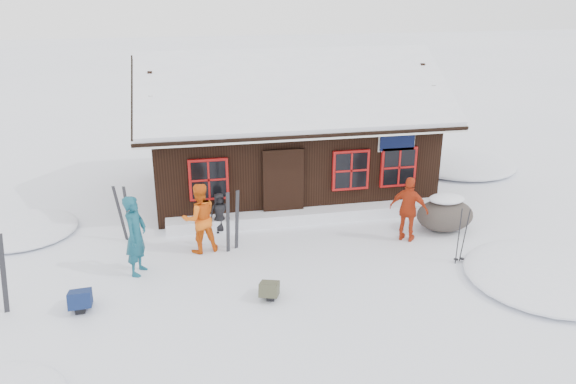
# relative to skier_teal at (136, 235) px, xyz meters

# --- Properties ---
(ground) EXTENTS (120.00, 120.00, 0.00)m
(ground) POSITION_rel_skier_teal_xyz_m (2.89, -0.16, -0.93)
(ground) COLOR white
(ground) RESTS_ON ground
(mountain_hut) EXTENTS (8.90, 6.09, 4.42)m
(mountain_hut) POSITION_rel_skier_teal_xyz_m (4.39, 4.82, 0.64)
(mountain_hut) COLOR black
(mountain_hut) RESTS_ON ground
(snow_drift) EXTENTS (7.60, 0.60, 0.35)m
(snow_drift) POSITION_rel_skier_teal_xyz_m (4.39, 2.09, -0.76)
(snow_drift) COLOR white
(snow_drift) RESTS_ON ground
(snow_mounds) EXTENTS (20.60, 13.20, 0.48)m
(snow_mounds) POSITION_rel_skier_teal_xyz_m (4.54, 1.70, -0.93)
(snow_mounds) COLOR white
(snow_mounds) RESTS_ON ground
(skier_teal) EXTENTS (0.66, 0.79, 1.87)m
(skier_teal) POSITION_rel_skier_teal_xyz_m (0.00, 0.00, 0.00)
(skier_teal) COLOR #124757
(skier_teal) RESTS_ON ground
(skier_orange_left) EXTENTS (0.98, 0.84, 1.76)m
(skier_orange_left) POSITION_rel_skier_teal_xyz_m (1.45, 0.83, -0.06)
(skier_orange_left) COLOR #DF5A0F
(skier_orange_left) RESTS_ON ground
(skier_orange_right) EXTENTS (1.03, 0.94, 1.69)m
(skier_orange_right) POSITION_rel_skier_teal_xyz_m (6.66, 0.42, -0.09)
(skier_orange_right) COLOR #AD2E11
(skier_orange_right) RESTS_ON ground
(skier_crouched) EXTENTS (0.59, 0.45, 1.07)m
(skier_crouched) POSITION_rel_skier_teal_xyz_m (2.01, 1.91, -0.40)
(skier_crouched) COLOR black
(skier_crouched) RESTS_ON ground
(boulder) EXTENTS (1.53, 1.15, 0.89)m
(boulder) POSITION_rel_skier_teal_xyz_m (7.88, 0.81, -0.48)
(boulder) COLOR #483F3A
(boulder) RESTS_ON ground
(ski_pair_mid) EXTENTS (0.43, 0.34, 1.53)m
(ski_pair_mid) POSITION_rel_skier_teal_xyz_m (-0.39, 1.79, -0.22)
(ski_pair_mid) COLOR black
(ski_pair_mid) RESTS_ON ground
(ski_pair_right) EXTENTS (0.39, 0.21, 1.58)m
(ski_pair_right) POSITION_rel_skier_teal_xyz_m (2.23, 0.76, -0.20)
(ski_pair_right) COLOR black
(ski_pair_right) RESTS_ON ground
(ski_poles) EXTENTS (0.25, 0.12, 1.40)m
(ski_poles) POSITION_rel_skier_teal_xyz_m (7.39, -0.98, -0.27)
(ski_poles) COLOR black
(ski_poles) RESTS_ON ground
(backpack_blue) EXTENTS (0.49, 0.62, 0.32)m
(backpack_blue) POSITION_rel_skier_teal_xyz_m (-1.09, -1.34, -0.77)
(backpack_blue) COLOR #101E46
(backpack_blue) RESTS_ON ground
(backpack_olive) EXTENTS (0.52, 0.61, 0.28)m
(backpack_olive) POSITION_rel_skier_teal_xyz_m (2.73, -1.67, -0.79)
(backpack_olive) COLOR #41422F
(backpack_olive) RESTS_ON ground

